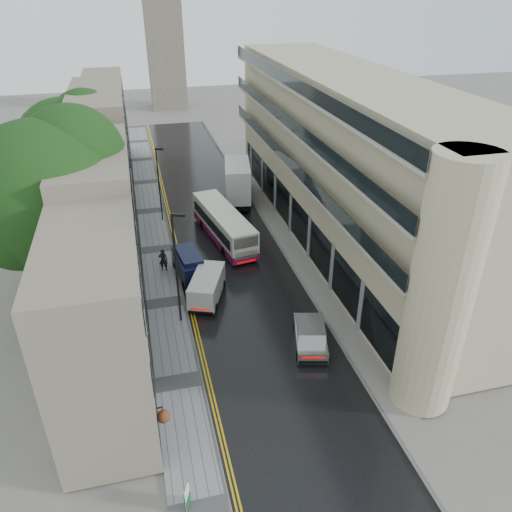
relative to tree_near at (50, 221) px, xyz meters
name	(u,v)px	position (x,y,z in m)	size (l,w,h in m)	color
road	(224,242)	(12.50, 7.50, -6.94)	(9.00, 85.00, 0.02)	black
left_sidewalk	(157,250)	(6.65, 7.50, -6.89)	(2.70, 85.00, 0.12)	gray
right_sidewalk	(282,235)	(17.90, 7.50, -6.89)	(1.80, 85.00, 0.12)	slate
old_shop_row	(104,178)	(3.05, 10.00, -0.95)	(4.50, 56.00, 12.00)	gray
modern_block	(346,163)	(22.80, 6.00, 0.05)	(8.00, 40.00, 14.00)	tan
tree_near	(50,221)	(0.00, 0.00, 0.00)	(10.56, 10.56, 13.89)	black
tree_far	(71,166)	(0.30, 13.00, -0.72)	(9.24, 9.24, 12.46)	black
cream_bus	(224,241)	(12.07, 5.04, -5.53)	(2.33, 10.26, 2.80)	white
white_lorry	(227,188)	(14.27, 14.85, -4.78)	(2.45, 8.16, 4.29)	silver
silver_hatchback	(298,350)	(13.98, -8.89, -6.13)	(1.86, 4.26, 1.60)	#B1B1B6
white_van	(190,298)	(8.31, -2.01, -5.92)	(1.90, 4.42, 2.00)	silver
navy_van	(184,275)	(8.24, 0.92, -5.80)	(1.76, 4.39, 2.24)	#0E1333
pedestrian	(163,260)	(6.96, 3.79, -5.88)	(0.69, 0.45, 1.89)	black
lamp_post_near	(176,270)	(7.48, -3.20, -2.86)	(0.89, 0.20, 7.93)	black
lamp_post_far	(159,185)	(7.63, 13.37, -3.31)	(0.79, 0.18, 7.04)	black
estate_sign	(187,497)	(6.19, -16.91, -6.27)	(0.08, 0.66, 1.11)	white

